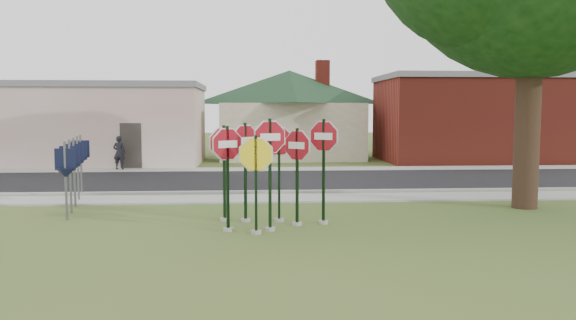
{
  "coord_description": "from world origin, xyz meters",
  "views": [
    {
      "loc": [
        -0.31,
        -11.92,
        2.76
      ],
      "look_at": [
        0.61,
        2.0,
        1.54
      ],
      "focal_mm": 35.0,
      "sensor_mm": 36.0,
      "label": 1
    }
  ],
  "objects": [
    {
      "name": "curb",
      "position": [
        0.0,
        6.5,
        0.07
      ],
      "size": [
        60.0,
        0.2,
        0.14
      ],
      "primitive_type": "cube",
      "color": "gray",
      "rests_on": "ground"
    },
    {
      "name": "road",
      "position": [
        0.0,
        10.0,
        0.02
      ],
      "size": [
        60.0,
        7.0,
        0.04
      ],
      "primitive_type": "cube",
      "color": "black",
      "rests_on": "ground"
    },
    {
      "name": "stop_sign_left",
      "position": [
        -0.85,
        0.9,
        1.56
      ],
      "size": [
        0.91,
        0.52,
        2.53
      ],
      "color": "gray",
      "rests_on": "ground"
    },
    {
      "name": "stop_sign_yellow",
      "position": [
        -0.21,
        0.56,
        1.41
      ],
      "size": [
        1.07,
        0.24,
        2.33
      ],
      "color": "gray",
      "rests_on": "ground"
    },
    {
      "name": "stop_sign_far_right",
      "position": [
        1.45,
        1.59,
        1.67
      ],
      "size": [
        0.88,
        0.59,
        2.68
      ],
      "color": "gray",
      "rests_on": "ground"
    },
    {
      "name": "route_sign_row",
      "position": [
        -5.4,
        4.5,
        1.22
      ],
      "size": [
        1.43,
        4.63,
        2.0
      ],
      "color": "#59595E",
      "rests_on": "ground"
    },
    {
      "name": "building_brick",
      "position": [
        12.0,
        18.5,
        2.4
      ],
      "size": [
        10.2,
        6.2,
        4.75
      ],
      "color": "maroon",
      "rests_on": "ground"
    },
    {
      "name": "bg_tree_right",
      "position": [
        22.0,
        26.0,
        5.58
      ],
      "size": [
        5.6,
        5.6,
        8.4
      ],
      "color": "black",
      "rests_on": "ground"
    },
    {
      "name": "stop_sign_back_left",
      "position": [
        -0.46,
        1.98,
        1.62
      ],
      "size": [
        0.9,
        0.67,
        2.59
      ],
      "color": "gray",
      "rests_on": "ground"
    },
    {
      "name": "stop_sign_back_right",
      "position": [
        0.38,
        1.92,
        1.53
      ],
      "size": [
        0.98,
        0.24,
        2.51
      ],
      "color": "gray",
      "rests_on": "ground"
    },
    {
      "name": "stop_sign_far_left",
      "position": [
        -0.99,
        2.11,
        1.56
      ],
      "size": [
        0.98,
        0.52,
        2.52
      ],
      "color": "gray",
      "rests_on": "ground"
    },
    {
      "name": "ground",
      "position": [
        0.0,
        0.0,
        0.0
      ],
      "size": [
        120.0,
        120.0,
        0.0
      ],
      "primitive_type": "plane",
      "color": "#385821",
      "rests_on": "ground"
    },
    {
      "name": "pedestrian",
      "position": [
        -6.44,
        14.49,
        0.84
      ],
      "size": [
        0.61,
        0.43,
        1.56
      ],
      "primitive_type": "imported",
      "rotation": [
        0.0,
        0.0,
        3.03
      ],
      "color": "black",
      "rests_on": "sidewalk_far"
    },
    {
      "name": "building_stucco",
      "position": [
        -9.0,
        18.0,
        2.15
      ],
      "size": [
        12.2,
        6.2,
        4.2
      ],
      "color": "silver",
      "rests_on": "ground"
    },
    {
      "name": "building_house",
      "position": [
        2.0,
        22.0,
        3.65
      ],
      "size": [
        11.6,
        11.6,
        6.2
      ],
      "color": "beige",
      "rests_on": "ground"
    },
    {
      "name": "sidewalk_near",
      "position": [
        0.0,
        5.5,
        0.03
      ],
      "size": [
        60.0,
        1.6,
        0.06
      ],
      "primitive_type": "cube",
      "color": "gray",
      "rests_on": "ground"
    },
    {
      "name": "stop_sign_center",
      "position": [
        0.12,
        0.88,
        1.69
      ],
      "size": [
        1.01,
        0.36,
        2.7
      ],
      "color": "gray",
      "rests_on": "ground"
    },
    {
      "name": "stop_sign_right",
      "position": [
        0.79,
        1.43,
        1.5
      ],
      "size": [
        0.78,
        0.69,
        2.46
      ],
      "color": "gray",
      "rests_on": "ground"
    },
    {
      "name": "sidewalk_far",
      "position": [
        0.0,
        14.3,
        0.03
      ],
      "size": [
        60.0,
        1.6,
        0.06
      ],
      "primitive_type": "cube",
      "color": "gray",
      "rests_on": "ground"
    }
  ]
}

